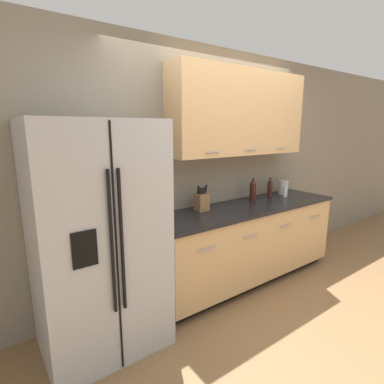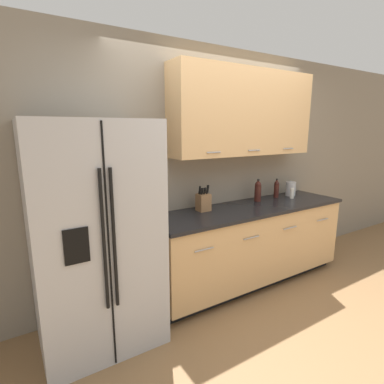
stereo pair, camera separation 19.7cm
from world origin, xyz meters
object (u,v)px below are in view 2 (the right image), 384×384
at_px(knife_block, 203,202).
at_px(soap_dispenser, 292,193).
at_px(oil_bottle, 276,189).
at_px(wine_bottle, 258,191).
at_px(steel_canister, 291,189).
at_px(refrigerator, 95,236).

xyz_separation_m(knife_block, soap_dispenser, (1.24, -0.11, -0.03)).
bearing_deg(oil_bottle, soap_dispenser, -48.29).
xyz_separation_m(wine_bottle, steel_canister, (0.57, -0.00, -0.03)).
height_order(knife_block, wine_bottle, knife_block).
relative_size(wine_bottle, soap_dispenser, 1.57).
xyz_separation_m(refrigerator, knife_block, (1.17, 0.20, 0.09)).
xyz_separation_m(wine_bottle, soap_dispenser, (0.46, -0.12, -0.06)).
distance_m(refrigerator, oil_bottle, 2.30).
xyz_separation_m(refrigerator, steel_canister, (2.53, 0.20, 0.08)).
xyz_separation_m(knife_block, oil_bottle, (1.12, 0.03, 0.01)).
height_order(oil_bottle, steel_canister, oil_bottle).
height_order(knife_block, oil_bottle, knife_block).
bearing_deg(knife_block, soap_dispenser, -5.11).
bearing_deg(refrigerator, knife_block, 9.49).
relative_size(refrigerator, oil_bottle, 7.63).
xyz_separation_m(soap_dispenser, steel_canister, (0.11, 0.12, 0.02)).
height_order(refrigerator, wine_bottle, refrigerator).
bearing_deg(knife_block, wine_bottle, 0.75).
distance_m(refrigerator, knife_block, 1.19).
bearing_deg(steel_canister, wine_bottle, 179.68).
bearing_deg(soap_dispenser, steel_canister, 46.64).
height_order(wine_bottle, steel_canister, wine_bottle).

